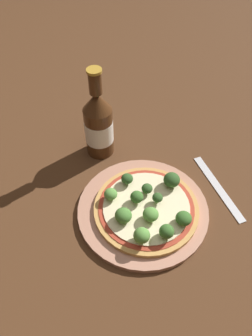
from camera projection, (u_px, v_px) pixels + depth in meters
ground_plane at (145, 205)px, 0.72m from camera, size 3.00×3.00×0.00m
plate at (143, 210)px, 0.71m from camera, size 0.28×0.28×0.01m
pizza at (146, 208)px, 0.69m from camera, size 0.22×0.22×0.01m
broccoli_floret_0 at (142, 235)px, 0.62m from camera, size 0.03×0.03×0.03m
broccoli_floret_1 at (172, 180)px, 0.71m from camera, size 0.04×0.04×0.03m
broccoli_floret_2 at (184, 218)px, 0.65m from camera, size 0.03×0.03×0.03m
broccoli_floret_3 at (151, 214)px, 0.66m from camera, size 0.03×0.03×0.03m
broccoli_floret_4 at (147, 189)px, 0.70m from camera, size 0.02×0.02×0.02m
broccoli_floret_5 at (111, 194)px, 0.69m from camera, size 0.03×0.03×0.03m
broccoli_floret_6 at (137, 197)px, 0.68m from camera, size 0.03×0.03×0.03m
broccoli_floret_7 at (123, 215)px, 0.66m from camera, size 0.03×0.03×0.03m
broccoli_floret_8 at (157, 198)px, 0.68m from camera, size 0.02×0.02×0.02m
broccoli_floret_9 at (127, 179)px, 0.72m from camera, size 0.03×0.03×0.03m
broccoli_floret_10 at (169, 231)px, 0.63m from camera, size 0.03×0.03×0.03m
beer_bottle at (99, 124)px, 0.77m from camera, size 0.07×0.07×0.23m
fork at (218, 187)px, 0.75m from camera, size 0.02×0.20×0.00m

